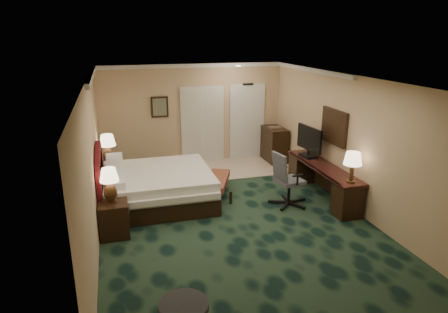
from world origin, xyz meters
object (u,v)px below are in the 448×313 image
object	(u,v)px
bed_bench	(217,187)
tv	(309,142)
nightstand_near	(114,219)
nightstand_far	(112,175)
desk	(322,181)
minibar	(274,144)
desk_chair	(290,179)
lamp_near	(110,185)
lamp_far	(108,149)
bed	(158,187)

from	to	relation	value
bed_bench	tv	world-z (taller)	tv
nightstand_near	nightstand_far	size ratio (longest dim) A/B	1.06
bed_bench	nightstand_near	bearing A→B (deg)	-127.68
desk	minibar	distance (m)	2.72
nightstand_far	nightstand_near	bearing A→B (deg)	-89.66
nightstand_near	desk_chair	world-z (taller)	desk_chair
desk	nightstand_far	bearing A→B (deg)	157.71
lamp_near	bed_bench	xyz separation A→B (m)	(2.25, 1.23, -0.74)
desk	desk_chair	distance (m)	0.92
nightstand_far	bed_bench	xyz separation A→B (m)	(2.25, -1.13, -0.09)
nightstand_near	tv	bearing A→B (deg)	15.74
desk_chair	lamp_far	bearing A→B (deg)	140.93
bed	minibar	size ratio (longest dim) A/B	2.33
lamp_near	tv	bearing A→B (deg)	15.35
nightstand_far	desk	xyz separation A→B (m)	(4.45, -1.82, 0.06)
desk_chair	minibar	xyz separation A→B (m)	(0.87, 2.90, -0.11)
bed_bench	tv	size ratio (longest dim) A/B	1.33
bed_bench	bed	bearing A→B (deg)	-155.56
bed	nightstand_far	xyz separation A→B (m)	(-0.95, 1.16, -0.05)
lamp_far	tv	bearing A→B (deg)	-13.99
lamp_near	desk_chair	size ratio (longest dim) A/B	0.54
desk	lamp_near	bearing A→B (deg)	-173.18
bed	lamp_near	world-z (taller)	lamp_near
minibar	lamp_far	bearing A→B (deg)	-168.45
bed	minibar	xyz separation A→B (m)	(3.49, 2.05, 0.12)
bed_bench	lamp_near	bearing A→B (deg)	-128.42
bed	tv	bearing A→B (deg)	0.40
lamp_near	desk_chair	world-z (taller)	lamp_near
lamp_near	bed	bearing A→B (deg)	51.40
lamp_far	desk	xyz separation A→B (m)	(4.48, -1.80, -0.58)
nightstand_near	lamp_far	bearing A→B (deg)	91.16
nightstand_near	desk	distance (m)	4.47
minibar	nightstand_far	bearing A→B (deg)	-168.66
bed	nightstand_far	world-z (taller)	bed
nightstand_far	tv	xyz separation A→B (m)	(4.43, -1.14, 0.78)
lamp_near	desk_chair	xyz separation A→B (m)	(3.58, 0.35, -0.36)
lamp_near	bed_bench	bearing A→B (deg)	28.58
desk_chair	minibar	world-z (taller)	desk_chair
desk_chair	minibar	size ratio (longest dim) A/B	1.22
lamp_far	nightstand_far	bearing A→B (deg)	35.99
bed	nightstand_far	size ratio (longest dim) A/B	3.70
nightstand_near	lamp_near	xyz separation A→B (m)	(-0.02, 0.03, 0.63)
lamp_far	bed_bench	world-z (taller)	lamp_far
nightstand_far	desk_chair	world-z (taller)	desk_chair
desk	bed	bearing A→B (deg)	169.30
bed_bench	desk	distance (m)	2.31
lamp_far	tv	xyz separation A→B (m)	(4.47, -1.11, 0.14)
nightstand_near	lamp_near	size ratio (longest dim) A/B	1.02
minibar	bed_bench	bearing A→B (deg)	-137.36
nightstand_near	nightstand_far	bearing A→B (deg)	90.34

